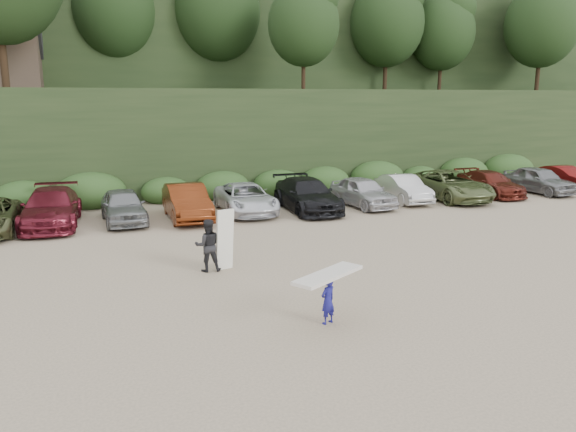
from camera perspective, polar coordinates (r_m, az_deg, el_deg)
name	(u,v)px	position (r m, az deg, el deg)	size (l,w,h in m)	color
ground	(300,276)	(17.76, 1.24, -6.16)	(120.00, 120.00, 0.00)	tan
hillside_backdrop	(143,30)	(52.25, -14.56, 17.86)	(90.00, 41.50, 28.00)	black
parked_cars	(276,197)	(27.56, -1.20, 1.99)	(39.36, 6.41, 1.62)	#A0A0A5
child_surfer	(328,289)	(13.96, 4.08, -7.45)	(2.19, 1.62, 1.31)	navy
adult_surfer	(209,245)	(18.25, -8.00, -2.92)	(1.32, 0.76, 2.03)	black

